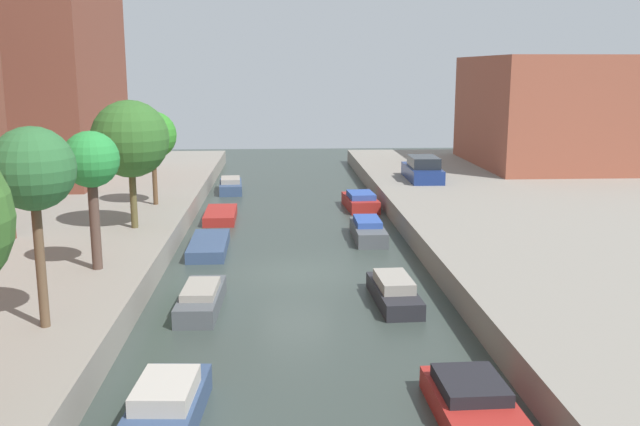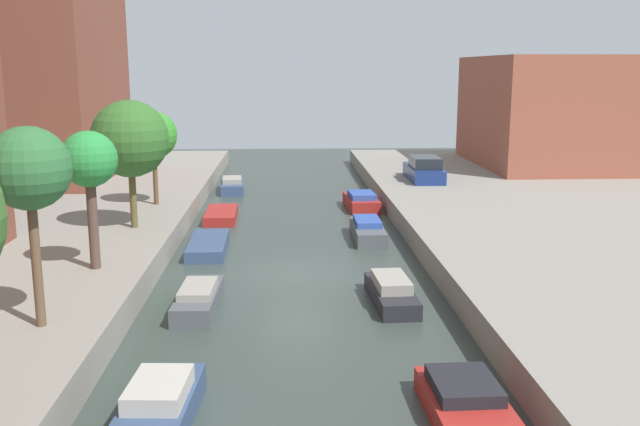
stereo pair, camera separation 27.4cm
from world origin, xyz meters
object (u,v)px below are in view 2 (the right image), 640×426
at_px(moored_boat_right_3, 368,231).
at_px(moored_boat_right_4, 361,201).
at_px(low_block_right, 552,111).
at_px(moored_boat_left_5, 232,186).
at_px(street_tree_4, 153,135).
at_px(moored_boat_left_1, 161,403).
at_px(moored_boat_left_3, 208,245).
at_px(street_tree_1, 29,170).
at_px(moored_boat_left_2, 198,298).
at_px(moored_boat_right_2, 391,292).
at_px(apartment_tower_far, 17,9).
at_px(parked_car, 424,170).
at_px(moored_boat_right_1, 465,402).
at_px(street_tree_2, 89,162).
at_px(street_tree_3, 130,139).
at_px(moored_boat_left_4, 221,215).

distance_m(moored_boat_right_3, moored_boat_right_4, 6.98).
distance_m(low_block_right, moored_boat_left_5, 22.48).
relative_size(street_tree_4, moored_boat_left_1, 1.34).
xyz_separation_m(street_tree_4, moored_boat_left_3, (3.09, -5.44, -4.15)).
distance_m(street_tree_1, moored_boat_left_2, 7.12).
distance_m(moored_boat_left_2, moored_boat_right_3, 11.25).
bearing_deg(moored_boat_left_2, moored_boat_left_1, -89.53).
height_order(moored_boat_right_2, moored_boat_right_4, moored_boat_right_4).
bearing_deg(moored_boat_right_3, street_tree_4, 160.09).
xyz_separation_m(apartment_tower_far, moored_boat_right_2, (19.11, -21.68, -10.62)).
xyz_separation_m(parked_car, moored_boat_right_1, (-4.37, -27.27, -1.25)).
xyz_separation_m(street_tree_2, parked_car, (14.68, 18.36, -2.98)).
distance_m(street_tree_4, moored_boat_right_1, 23.11).
xyz_separation_m(street_tree_3, moored_boat_left_3, (3.09, -0.27, -4.48)).
bearing_deg(street_tree_2, moored_boat_left_1, -67.57).
distance_m(parked_car, moored_boat_right_4, 5.67).
height_order(apartment_tower_far, moored_boat_left_4, apartment_tower_far).
height_order(parked_car, moored_boat_right_2, parked_car).
bearing_deg(street_tree_3, apartment_tower_far, 122.93).
xyz_separation_m(low_block_right, moored_boat_left_3, (-21.62, -18.75, -4.45)).
distance_m(street_tree_4, moored_boat_left_2, 13.90).
bearing_deg(moored_boat_left_4, street_tree_3, -117.05).
bearing_deg(street_tree_1, moored_boat_right_1, -18.84).
relative_size(street_tree_3, moored_boat_right_1, 1.62).
xyz_separation_m(low_block_right, parked_car, (-10.03, -6.33, -3.09)).
relative_size(apartment_tower_far, moored_boat_right_3, 5.23).
height_order(moored_boat_left_4, moored_boat_right_4, moored_boat_right_4).
relative_size(street_tree_4, moored_boat_left_5, 1.22).
bearing_deg(street_tree_2, moored_boat_right_2, -6.55).
bearing_deg(moored_boat_left_5, street_tree_4, -108.36).
xyz_separation_m(street_tree_3, moored_boat_right_3, (10.07, 1.52, -4.33)).
bearing_deg(apartment_tower_far, moored_boat_left_5, -0.04).
bearing_deg(moored_boat_right_3, moored_boat_left_3, -165.64).
distance_m(moored_boat_left_2, moored_boat_right_2, 6.27).
relative_size(street_tree_2, street_tree_3, 0.87).
xyz_separation_m(parked_car, moored_boat_left_5, (-11.64, 2.18, -1.22)).
distance_m(moored_boat_left_1, moored_boat_left_4, 21.04).
height_order(moored_boat_left_1, moored_boat_right_1, moored_boat_left_1).
height_order(parked_car, moored_boat_right_3, parked_car).
bearing_deg(street_tree_3, street_tree_1, -90.00).
relative_size(moored_boat_left_4, moored_boat_right_1, 1.15).
distance_m(street_tree_4, moored_boat_left_5, 10.45).
bearing_deg(street_tree_1, moored_boat_left_2, 47.90).
distance_m(parked_car, moored_boat_right_2, 20.13).
bearing_deg(moored_boat_right_1, apartment_tower_far, 123.64).
height_order(street_tree_2, moored_boat_left_1, street_tree_2).
xyz_separation_m(moored_boat_left_2, moored_boat_right_1, (6.74, -7.46, -0.01)).
distance_m(moored_boat_left_1, moored_boat_left_5, 29.34).
distance_m(apartment_tower_far, moored_boat_left_1, 33.75).
bearing_deg(street_tree_4, low_block_right, 28.32).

